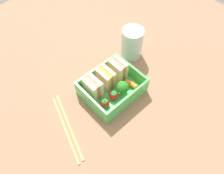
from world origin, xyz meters
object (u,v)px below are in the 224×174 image
object	(u,v)px
chopstick_pair	(66,126)
sandwich_center	(118,69)
carrot_stick_far_left	(131,84)
sandwich_center_left	(106,78)
broccoli_floret	(123,88)
sandwich_left	(93,88)
strawberry_far_left	(114,95)
drinking_glass	(132,43)
strawberry_left	(105,103)

from	to	relation	value
chopstick_pair	sandwich_center	bearing A→B (deg)	6.28
chopstick_pair	carrot_stick_far_left	bearing A→B (deg)	-7.83
sandwich_center_left	broccoli_floret	distance (cm)	5.43
sandwich_left	chopstick_pair	world-z (taller)	sandwich_left
broccoli_floret	strawberry_far_left	bearing A→B (deg)	172.17
carrot_stick_far_left	sandwich_center_left	bearing A→B (deg)	134.63
sandwich_center	strawberry_far_left	size ratio (longest dim) A/B	1.86
sandwich_center	drinking_glass	bearing A→B (deg)	22.87
sandwich_center	broccoli_floret	xyz separation A→B (cm)	(-3.24, -5.23, -0.28)
strawberry_left	drinking_glass	size ratio (longest dim) A/B	0.32
sandwich_left	broccoli_floret	distance (cm)	8.00
strawberry_left	strawberry_far_left	size ratio (longest dim) A/B	0.97
carrot_stick_far_left	drinking_glass	xyz separation A→B (cm)	(9.44, 9.32, 2.99)
drinking_glass	strawberry_far_left	bearing A→B (deg)	-150.68
sandwich_left	strawberry_left	size ratio (longest dim) A/B	1.93
chopstick_pair	drinking_glass	size ratio (longest dim) A/B	2.01
sandwich_left	sandwich_center_left	xyz separation A→B (cm)	(4.64, 0.00, 0.00)
sandwich_left	strawberry_left	world-z (taller)	sandwich_left
strawberry_far_left	sandwich_center	bearing A→B (deg)	38.18
broccoli_floret	strawberry_left	bearing A→B (deg)	178.03
sandwich_left	drinking_glass	distance (cm)	19.62
sandwich_left	chopstick_pair	bearing A→B (deg)	-168.67
strawberry_left	broccoli_floret	bearing A→B (deg)	-1.97
sandwich_center	broccoli_floret	size ratio (longest dim) A/B	1.31
broccoli_floret	drinking_glass	world-z (taller)	drinking_glass
strawberry_left	carrot_stick_far_left	distance (cm)	9.99
strawberry_left	carrot_stick_far_left	world-z (taller)	strawberry_left
sandwich_center	chopstick_pair	xyz separation A→B (cm)	(-20.57, -2.26, -3.86)
sandwich_left	sandwich_center_left	bearing A→B (deg)	0.00
sandwich_left	strawberry_far_left	world-z (taller)	sandwich_left
strawberry_left	chopstick_pair	size ratio (longest dim) A/B	0.16
sandwich_center	carrot_stick_far_left	xyz separation A→B (cm)	(0.45, -5.15, -2.25)
sandwich_center_left	strawberry_far_left	size ratio (longest dim) A/B	1.86
sandwich_center	broccoli_floret	distance (cm)	6.16
strawberry_left	strawberry_far_left	xyz separation A→B (cm)	(3.37, 0.18, 0.05)
sandwich_center	sandwich_center_left	bearing A→B (deg)	180.00
strawberry_left	broccoli_floret	size ratio (longest dim) A/B	0.68
broccoli_floret	drinking_glass	bearing A→B (deg)	35.63
strawberry_far_left	drinking_glass	bearing A→B (deg)	29.32
strawberry_left	carrot_stick_far_left	size ratio (longest dim) A/B	0.84
sandwich_left	strawberry_far_left	bearing A→B (deg)	-57.12
strawberry_far_left	strawberry_left	bearing A→B (deg)	-176.88
strawberry_left	broccoli_floret	world-z (taller)	broccoli_floret
sandwich_center_left	sandwich_center	xyz separation A→B (cm)	(4.64, 0.00, 0.00)
broccoli_floret	carrot_stick_far_left	distance (cm)	4.18
carrot_stick_far_left	drinking_glass	bearing A→B (deg)	44.66
strawberry_far_left	broccoli_floret	distance (cm)	3.21
carrot_stick_far_left	chopstick_pair	xyz separation A→B (cm)	(-21.02, 2.89, -1.62)
sandwich_left	sandwich_center	xyz separation A→B (cm)	(9.27, 0.00, 0.00)
sandwich_left	broccoli_floret	bearing A→B (deg)	-40.93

